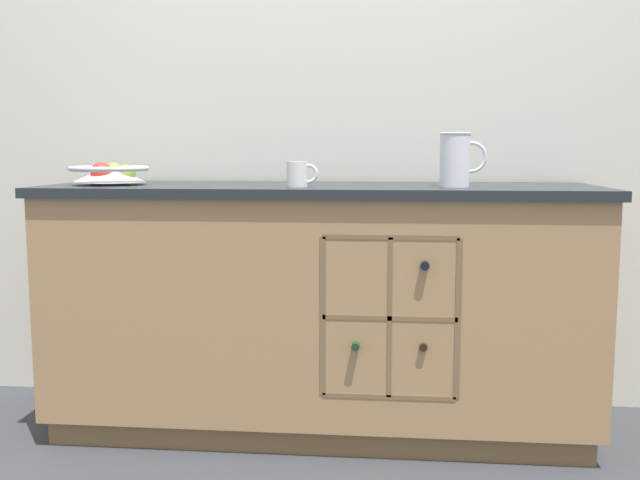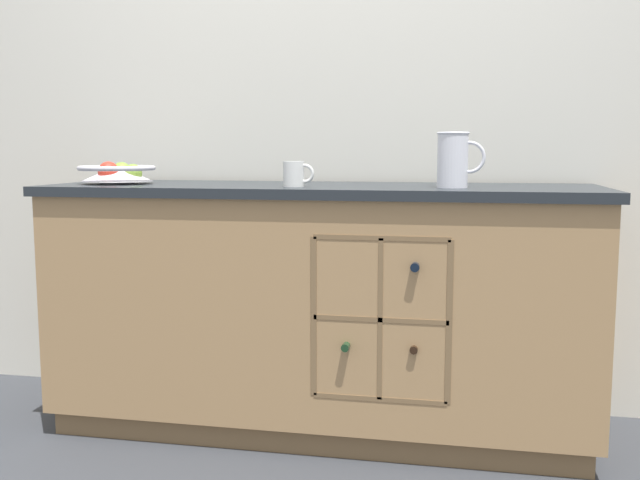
# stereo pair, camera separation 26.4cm
# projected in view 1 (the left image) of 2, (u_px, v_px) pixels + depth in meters

# --- Properties ---
(ground_plane) EXTENTS (14.00, 14.00, 0.00)m
(ground_plane) POSITION_uv_depth(u_px,v_px,m) (320.00, 427.00, 2.73)
(ground_plane) COLOR #383A3F
(back_wall) EXTENTS (4.40, 0.06, 2.55)m
(back_wall) POSITION_uv_depth(u_px,v_px,m) (329.00, 96.00, 2.93)
(back_wall) COLOR silver
(back_wall) RESTS_ON ground_plane
(kitchen_island) EXTENTS (2.01, 0.64, 0.92)m
(kitchen_island) POSITION_uv_depth(u_px,v_px,m) (321.00, 307.00, 2.67)
(kitchen_island) COLOR brown
(kitchen_island) RESTS_ON ground_plane
(fruit_bowl) EXTENTS (0.29, 0.29, 0.09)m
(fruit_bowl) POSITION_uv_depth(u_px,v_px,m) (110.00, 173.00, 2.63)
(fruit_bowl) COLOR silver
(fruit_bowl) RESTS_ON kitchen_island
(white_pitcher) EXTENTS (0.16, 0.11, 0.19)m
(white_pitcher) POSITION_uv_depth(u_px,v_px,m) (456.00, 159.00, 2.46)
(white_pitcher) COLOR white
(white_pitcher) RESTS_ON kitchen_island
(ceramic_mug) EXTENTS (0.11, 0.07, 0.09)m
(ceramic_mug) POSITION_uv_depth(u_px,v_px,m) (298.00, 174.00, 2.48)
(ceramic_mug) COLOR white
(ceramic_mug) RESTS_ON kitchen_island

